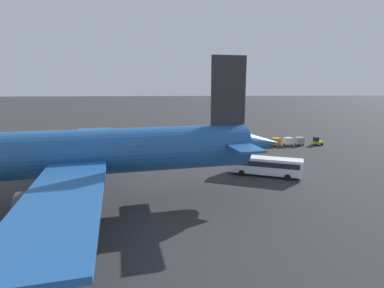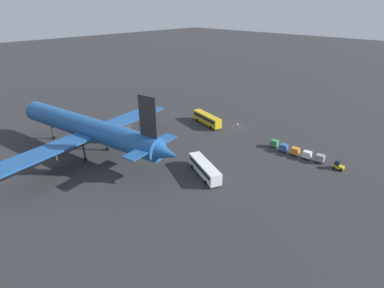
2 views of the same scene
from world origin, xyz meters
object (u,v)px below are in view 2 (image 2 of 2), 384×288
Objects in this scene: cargo_cart_blue at (284,147)px; cargo_cart_white at (307,155)px; cargo_cart_orange at (295,151)px; worker_person at (237,126)px; cargo_cart_green at (274,143)px; airplane at (89,129)px; baggage_tug at (338,165)px; shuttle_bus_far at (205,168)px; shuttle_bus_near at (207,118)px; cargo_cart_grey at (320,158)px.

cargo_cart_white is at bearing -177.54° from cargo_cart_blue.
worker_person is at bearing -12.10° from cargo_cart_orange.
cargo_cart_white is 1.00× the size of cargo_cart_orange.
worker_person is 25.19m from cargo_cart_white.
cargo_cart_blue is at bearing 165.49° from worker_person.
airplane is at bearing 48.22° from cargo_cart_green.
cargo_cart_blue is (13.92, 0.49, 0.25)m from baggage_tug.
airplane is 4.66× the size of shuttle_bus_far.
shuttle_bus_near is 1.04× the size of shuttle_bus_far.
cargo_cart_blue reaches higher than worker_person.
worker_person is (-9.27, -3.95, -1.14)m from shuttle_bus_near.
cargo_cart_green is (-15.32, 4.10, 0.32)m from worker_person.
cargo_cart_blue is (9.46, 0.69, 0.00)m from cargo_cart_grey.
worker_person is 0.82× the size of cargo_cart_grey.
shuttle_bus_near is at bearing -1.71° from cargo_cart_blue.
shuttle_bus_far is 5.72× the size of cargo_cart_white.
baggage_tug is 1.15× the size of cargo_cart_grey.
cargo_cart_white is at bearing 7.67° from cargo_cart_grey.
airplane is 61.76m from baggage_tug.
shuttle_bus_far is 5.72× the size of cargo_cart_green.
cargo_cart_blue is (3.15, 0.14, 0.00)m from cargo_cart_orange.
airplane is 26.63× the size of cargo_cart_orange.
cargo_cart_green is (9.46, -0.41, 0.00)m from cargo_cart_white.
cargo_cart_grey and cargo_cart_blue have the same top height.
airplane is at bearing 45.04° from cargo_cart_blue.
worker_person is 22.12m from cargo_cart_orange.
shuttle_bus_far reaches higher than cargo_cart_grey.
cargo_cart_orange is 1.00× the size of cargo_cart_blue.
cargo_cart_blue is at bearing 2.46° from cargo_cart_white.
airplane is 26.63× the size of cargo_cart_green.
cargo_cart_grey is at bearing -172.33° from cargo_cart_white.
cargo_cart_blue is (-18.47, 4.78, 0.32)m from worker_person.
baggage_tug is 32.68m from worker_person.
cargo_cart_grey is 1.00× the size of cargo_cart_white.
airplane is 37.79m from shuttle_bus_near.
shuttle_bus_near is at bearing -0.34° from cargo_cart_green.
shuttle_bus_near is 34.07m from cargo_cart_white.
shuttle_bus_near is (-7.96, -36.58, -5.12)m from airplane.
cargo_cart_grey is at bearing -175.80° from cargo_cart_blue.
shuttle_bus_far is 6.98× the size of worker_person.
shuttle_bus_far is at bearing 66.31° from cargo_cart_orange.
shuttle_bus_near is 27.77m from cargo_cart_blue.
cargo_cart_orange is at bearing 167.90° from worker_person.
cargo_cart_blue is 3.23m from cargo_cart_green.
cargo_cart_grey is (-16.72, -24.28, -0.70)m from shuttle_bus_far.
cargo_cart_orange is (-38.86, -35.90, -5.93)m from airplane.
cargo_cart_green is at bearing -12.22° from cargo_cart_blue.
worker_person is (-17.24, -40.53, -6.25)m from airplane.
shuttle_bus_far is 5.72× the size of cargo_cart_grey.
cargo_cart_orange is (6.31, 0.55, 0.00)m from cargo_cart_grey.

